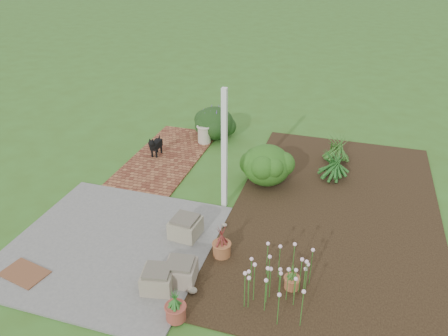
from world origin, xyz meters
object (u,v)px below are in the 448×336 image
(stone_trough_near, at_px, (158,280))
(evergreen_shrub, at_px, (267,164))
(black_dog, at_px, (155,145))
(cream_ceramic_urn, at_px, (204,134))

(stone_trough_near, bearing_deg, evergreen_shrub, 76.45)
(black_dog, distance_m, cream_ceramic_urn, 1.42)
(stone_trough_near, xyz_separation_m, black_dog, (-1.99, 4.18, 0.14))
(stone_trough_near, relative_size, cream_ceramic_urn, 1.04)
(black_dog, bearing_deg, evergreen_shrub, -8.08)
(stone_trough_near, xyz_separation_m, evergreen_shrub, (0.90, 3.73, 0.28))
(stone_trough_near, distance_m, evergreen_shrub, 3.85)
(stone_trough_near, relative_size, evergreen_shrub, 0.45)
(black_dog, relative_size, evergreen_shrub, 0.55)
(black_dog, height_order, cream_ceramic_urn, black_dog)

